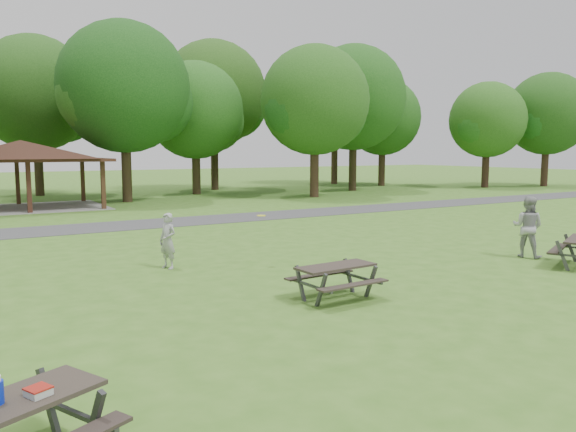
# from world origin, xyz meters

# --- Properties ---
(ground) EXTENTS (160.00, 160.00, 0.00)m
(ground) POSITION_xyz_m (0.00, 0.00, 0.00)
(ground) COLOR #3E6E1F
(ground) RESTS_ON ground
(asphalt_path) EXTENTS (120.00, 3.20, 0.02)m
(asphalt_path) POSITION_xyz_m (0.00, 14.00, 0.01)
(asphalt_path) COLOR #3F3F41
(asphalt_path) RESTS_ON ground
(pavilion) EXTENTS (8.60, 7.01, 3.76)m
(pavilion) POSITION_xyz_m (-4.00, 24.00, 3.06)
(pavilion) COLOR #372414
(pavilion) RESTS_ON ground
(tree_row_e) EXTENTS (8.40, 8.00, 11.02)m
(tree_row_e) POSITION_xyz_m (2.10, 25.03, 6.78)
(tree_row_e) COLOR #2F2215
(tree_row_e) RESTS_ON ground
(tree_row_f) EXTENTS (7.35, 7.00, 9.55)m
(tree_row_f) POSITION_xyz_m (8.09, 28.53, 5.84)
(tree_row_f) COLOR black
(tree_row_f) RESTS_ON ground
(tree_row_g) EXTENTS (7.77, 7.40, 10.25)m
(tree_row_g) POSITION_xyz_m (14.09, 22.03, 6.33)
(tree_row_g) COLOR #322116
(tree_row_g) RESTS_ON ground
(tree_row_h) EXTENTS (8.61, 8.20, 11.37)m
(tree_row_h) POSITION_xyz_m (20.10, 25.53, 7.03)
(tree_row_h) COLOR black
(tree_row_h) RESTS_ON ground
(tree_row_i) EXTENTS (7.14, 6.80, 9.52)m
(tree_row_i) POSITION_xyz_m (26.08, 29.03, 5.91)
(tree_row_i) COLOR black
(tree_row_i) RESTS_ON ground
(tree_row_j) EXTENTS (6.72, 6.40, 8.96)m
(tree_row_j) POSITION_xyz_m (32.08, 22.53, 5.56)
(tree_row_j) COLOR black
(tree_row_j) RESTS_ON ground
(tree_deep_b) EXTENTS (8.40, 8.00, 11.13)m
(tree_deep_b) POSITION_xyz_m (-1.90, 33.03, 6.89)
(tree_deep_b) COLOR black
(tree_deep_b) RESTS_ON ground
(tree_deep_c) EXTENTS (8.82, 8.40, 11.90)m
(tree_deep_c) POSITION_xyz_m (11.10, 32.03, 7.44)
(tree_deep_c) COLOR black
(tree_deep_c) RESTS_ON ground
(tree_deep_d) EXTENTS (8.40, 8.00, 11.27)m
(tree_deep_d) POSITION_xyz_m (24.10, 33.53, 7.03)
(tree_deep_d) COLOR #322016
(tree_deep_d) RESTS_ON ground
(tree_flank_right) EXTENTS (7.56, 7.20, 9.97)m
(tree_flank_right) POSITION_xyz_m (38.09, 21.03, 6.15)
(tree_flank_right) COLOR #311E16
(tree_flank_right) RESTS_ON ground
(picnic_table_middle) EXTENTS (1.85, 1.52, 0.77)m
(picnic_table_middle) POSITION_xyz_m (-0.39, -0.32, 0.57)
(picnic_table_middle) COLOR #2D2520
(picnic_table_middle) RESTS_ON ground
(frisbee_in_flight) EXTENTS (0.30, 0.30, 0.02)m
(frisbee_in_flight) POSITION_xyz_m (-0.08, 3.65, 1.41)
(frisbee_in_flight) COLOR #FCF527
(frisbee_in_flight) RESTS_ON ground
(frisbee_thrower) EXTENTS (0.56, 0.66, 1.53)m
(frisbee_thrower) POSITION_xyz_m (-2.46, 4.63, 0.76)
(frisbee_thrower) COLOR #9E9EA0
(frisbee_thrower) RESTS_ON ground
(frisbee_catcher) EXTENTS (0.98, 1.10, 1.85)m
(frisbee_catcher) POSITION_xyz_m (7.37, 0.58, 0.93)
(frisbee_catcher) COLOR #9F9FA2
(frisbee_catcher) RESTS_ON ground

